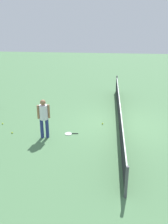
{
  "coord_description": "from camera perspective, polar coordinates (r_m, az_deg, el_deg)",
  "views": [
    {
      "loc": [
        11.0,
        -0.67,
        5.15
      ],
      "look_at": [
        0.79,
        -1.59,
        0.9
      ],
      "focal_mm": 40.89,
      "sensor_mm": 36.0,
      "label": 1
    }
  ],
  "objects": [
    {
      "name": "ground_plane",
      "position": [
        12.16,
        7.83,
        -2.76
      ],
      "size": [
        40.0,
        40.0,
        0.0
      ],
      "primitive_type": "plane",
      "color": "#4C7A4C"
    },
    {
      "name": "court_net",
      "position": [
        11.96,
        7.96,
        -0.59
      ],
      "size": [
        10.09,
        0.09,
        1.07
      ],
      "color": "#4C4C51",
      "rests_on": "ground_plane"
    },
    {
      "name": "player_near_side",
      "position": [
        10.59,
        -9.0,
        -0.79
      ],
      "size": [
        0.41,
        0.53,
        1.7
      ],
      "color": "navy",
      "rests_on": "ground_plane"
    },
    {
      "name": "tennis_racket_near_player",
      "position": [
        11.19,
        -3.37,
        -4.86
      ],
      "size": [
        0.35,
        0.6,
        0.03
      ],
      "color": "white",
      "rests_on": "ground_plane"
    },
    {
      "name": "tennis_ball_near_player",
      "position": [
        12.66,
        -17.75,
        -2.48
      ],
      "size": [
        0.07,
        0.07,
        0.07
      ],
      "primitive_type": "sphere",
      "color": "#C6E033",
      "rests_on": "ground_plane"
    },
    {
      "name": "tennis_ball_by_net",
      "position": [
        11.64,
        -15.77,
        -4.47
      ],
      "size": [
        0.07,
        0.07,
        0.07
      ],
      "primitive_type": "sphere",
      "color": "#C6E033",
      "rests_on": "ground_plane"
    },
    {
      "name": "tennis_ball_midcourt",
      "position": [
        12.08,
        4.16,
        -2.6
      ],
      "size": [
        0.07,
        0.07,
        0.07
      ],
      "primitive_type": "sphere",
      "color": "#C6E033",
      "rests_on": "ground_plane"
    }
  ]
}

